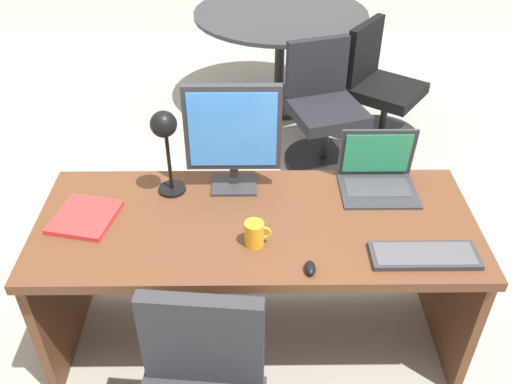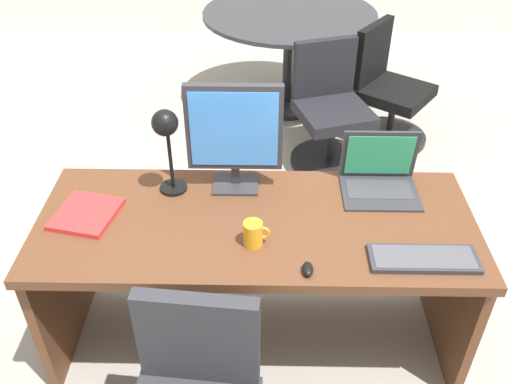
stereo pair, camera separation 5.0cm
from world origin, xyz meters
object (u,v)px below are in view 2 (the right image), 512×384
Objects in this scene: laptop at (379,171)px; coffee_mug at (254,234)px; keyboard at (423,259)px; desk at (256,248)px; desk_lamp at (166,134)px; meeting_chair_far at (387,96)px; monitor at (234,132)px; meeting_table at (289,36)px; mouse at (308,269)px; meeting_chair_near at (330,117)px; book at (86,214)px.

coffee_mug is at bearing -143.67° from laptop.
coffee_mug is (-0.64, 0.08, 0.04)m from keyboard.
desk is at bearing 88.16° from coffee_mug.
meeting_chair_far is at bearing 53.30° from desk_lamp.
desk is 17.35× the size of coffee_mug.
meeting_chair_far is (0.94, 2.07, -0.46)m from coffee_mug.
meeting_table is (0.31, 2.22, -0.43)m from monitor.
coffee_mug is 0.12× the size of meeting_chair_far.
meeting_table is (0.02, 2.76, -0.16)m from mouse.
meeting_table is 1.57× the size of meeting_chair_far.
meeting_table reaches higher than desk.
laptop is at bearing 4.49° from desk_lamp.
meeting_chair_near reaches higher than mouse.
meeting_table is at bearing 89.65° from mouse.
coffee_mug reaches higher than book.
laptop is 0.50m from keyboard.
desk_lamp is 0.30× the size of meeting_table.
book is 2.62m from meeting_table.
laptop is 1.27m from book.
meeting_chair_near is (-0.15, 1.83, -0.41)m from keyboard.
monitor is 2.28m from meeting_table.
coffee_mug reaches higher than meeting_chair_near.
mouse is at bearing -108.23° from meeting_chair_far.
meeting_chair_near reaches higher than meeting_table.
monitor is at bearing 11.28° from desk_lamp.
meeting_chair_far is (1.64, 1.92, -0.41)m from book.
desk is 0.45m from mouse.
mouse is at bearing -98.52° from meeting_chair_near.
meeting_chair_far is (0.93, 1.89, -0.21)m from desk.
laptop reaches higher than keyboard.
mouse is at bearing -121.81° from laptop.
meeting_chair_far reaches higher than book.
book is at bearing 167.25° from coffee_mug.
meeting_chair_near reaches higher than desk.
meeting_table is (-0.33, 2.20, -0.22)m from laptop.
coffee_mug is (0.36, -0.33, -0.25)m from desk_lamp.
monitor is at bearing -121.26° from meeting_chair_far.
meeting_table reaches higher than mouse.
desk_lamp reaches higher than meeting_chair_near.
meeting_chair_near reaches higher than book.
mouse is (-0.34, -0.55, -0.06)m from laptop.
desk is 0.63m from desk_lamp.
meeting_chair_far is at bearing 82.25° from keyboard.
mouse is 0.09× the size of meeting_chair_far.
laptop reaches higher than book.
desk_lamp is at bearing 157.64° from keyboard.
desk_lamp is at bearing -168.72° from monitor.
laptop is 0.40× the size of meeting_chair_near.
book is (-1.34, 0.24, 0.00)m from keyboard.
laptop is 0.25× the size of meeting_table.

